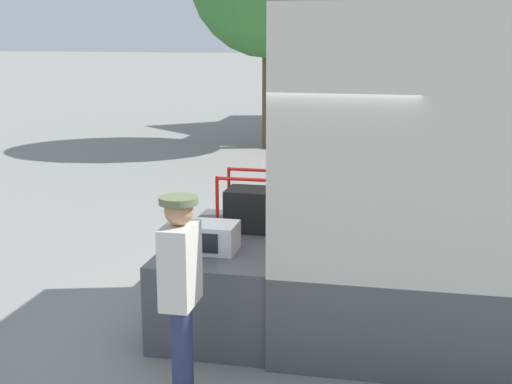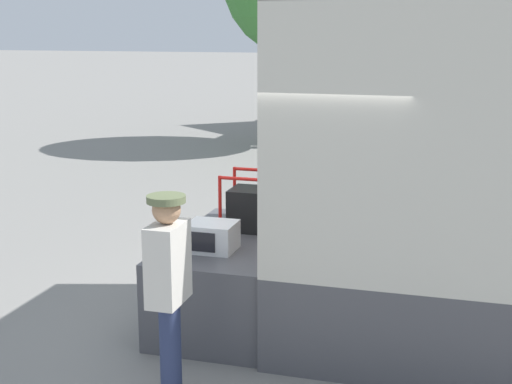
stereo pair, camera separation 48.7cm
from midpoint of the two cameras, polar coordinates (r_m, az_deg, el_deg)
ground_plane at (r=7.63m, az=4.42°, el=-10.33°), size 160.00×160.00×0.00m
tailgate_deck at (r=7.59m, az=0.08°, el=-6.83°), size 1.18×2.22×0.88m
microwave at (r=7.00m, az=-1.57°, el=-3.60°), size 0.47×0.42×0.28m
portable_generator at (r=7.67m, az=1.98°, el=-1.36°), size 0.68×0.54×0.63m
worker_person at (r=5.80m, az=-4.63°, el=-6.71°), size 0.31×0.44×1.73m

